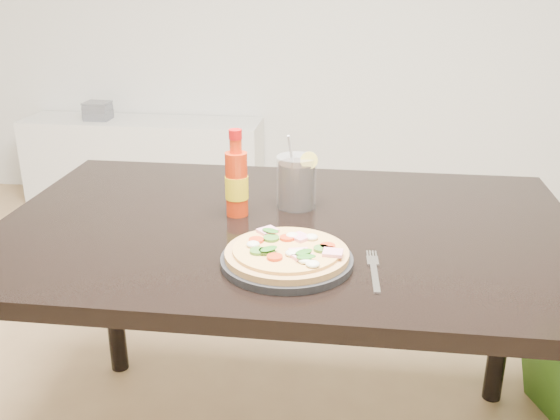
# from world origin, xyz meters

# --- Properties ---
(dining_table) EXTENTS (1.40, 0.90, 0.75)m
(dining_table) POSITION_xyz_m (0.30, 0.01, 0.67)
(dining_table) COLOR black
(dining_table) RESTS_ON ground
(plate) EXTENTS (0.28, 0.28, 0.02)m
(plate) POSITION_xyz_m (0.33, -0.22, 0.76)
(plate) COLOR black
(plate) RESTS_ON dining_table
(pizza) EXTENTS (0.26, 0.26, 0.03)m
(pizza) POSITION_xyz_m (0.33, -0.22, 0.78)
(pizza) COLOR tan
(pizza) RESTS_ON plate
(hot_sauce_bottle) EXTENTS (0.06, 0.06, 0.22)m
(hot_sauce_bottle) POSITION_xyz_m (0.18, 0.05, 0.84)
(hot_sauce_bottle) COLOR red
(hot_sauce_bottle) RESTS_ON dining_table
(cola_cup) EXTENTS (0.11, 0.10, 0.19)m
(cola_cup) POSITION_xyz_m (0.32, 0.13, 0.81)
(cola_cup) COLOR black
(cola_cup) RESTS_ON dining_table
(fork) EXTENTS (0.03, 0.19, 0.00)m
(fork) POSITION_xyz_m (0.51, -0.22, 0.75)
(fork) COLOR silver
(fork) RESTS_ON dining_table
(media_console) EXTENTS (1.40, 0.34, 0.50)m
(media_console) POSITION_xyz_m (-0.80, 2.07, 0.25)
(media_console) COLOR white
(media_console) RESTS_ON ground
(cd_stack) EXTENTS (0.14, 0.12, 0.10)m
(cd_stack) POSITION_xyz_m (-1.05, 2.05, 0.55)
(cd_stack) COLOR slate
(cd_stack) RESTS_ON media_console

